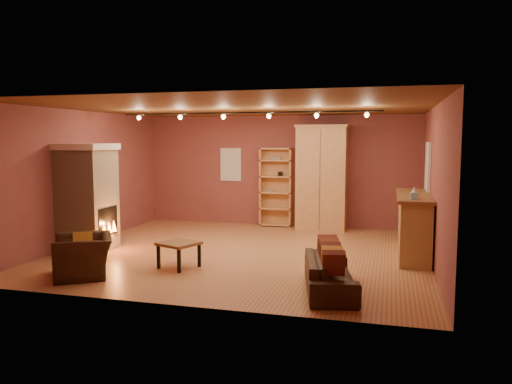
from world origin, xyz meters
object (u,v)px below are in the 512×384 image
(armoire, at_px, (322,177))
(coffee_table, at_px, (179,246))
(loveseat, at_px, (330,267))
(fireplace, at_px, (88,197))
(bookcase, at_px, (276,186))
(bar_counter, at_px, (414,224))
(armchair, at_px, (83,249))

(armoire, relative_size, coffee_table, 3.34)
(armoire, xyz_separation_m, coffee_table, (-1.86, -4.34, -0.90))
(loveseat, xyz_separation_m, coffee_table, (-2.67, 0.67, 0.03))
(fireplace, bearing_deg, coffee_table, -19.40)
(coffee_table, bearing_deg, bookcase, 81.50)
(bookcase, xyz_separation_m, bar_counter, (3.25, -2.52, -0.42))
(bookcase, bearing_deg, coffee_table, -98.50)
(loveseat, bearing_deg, armchair, 81.52)
(loveseat, distance_m, coffee_table, 2.75)
(bookcase, bearing_deg, bar_counter, -37.76)
(armoire, xyz_separation_m, bar_counter, (2.07, -2.30, -0.69))
(bookcase, height_order, armoire, armoire)
(fireplace, distance_m, armchair, 2.08)
(fireplace, distance_m, armoire, 5.46)
(bar_counter, xyz_separation_m, armchair, (-5.21, -2.92, -0.15))
(fireplace, xyz_separation_m, bookcase, (2.99, 3.74, -0.05))
(bar_counter, height_order, coffee_table, bar_counter)
(fireplace, distance_m, loveseat, 5.24)
(armoire, height_order, loveseat, armoire)
(loveseat, bearing_deg, bookcase, 9.19)
(fireplace, bearing_deg, bar_counter, 11.10)
(fireplace, bearing_deg, bookcase, 51.40)
(bookcase, xyz_separation_m, armoire, (1.18, -0.22, 0.27))
(fireplace, height_order, loveseat, fireplace)
(armoire, height_order, armchair, armoire)
(bar_counter, bearing_deg, armoire, 132.00)
(fireplace, distance_m, bookcase, 4.79)
(bar_counter, distance_m, coffee_table, 4.43)
(armchair, bearing_deg, bar_counter, 86.08)
(bar_counter, height_order, loveseat, bar_counter)
(loveseat, height_order, coffee_table, loveseat)
(bookcase, xyz_separation_m, coffee_table, (-0.68, -4.56, -0.63))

